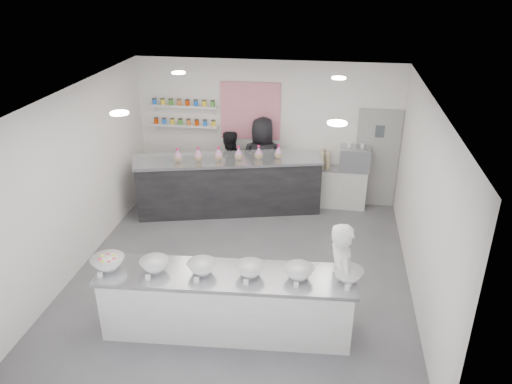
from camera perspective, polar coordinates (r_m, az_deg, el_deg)
floor at (r=8.53m, az=-1.60°, el=-9.12°), size 6.00×6.00×0.00m
ceiling at (r=7.29m, az=-1.89°, el=10.81°), size 6.00×6.00×0.00m
back_wall at (r=10.55m, az=1.28°, el=6.85°), size 5.50×0.00×5.50m
left_wall at (r=8.70m, az=-19.85°, el=1.25°), size 0.00×6.00×6.00m
right_wall at (r=7.80m, az=18.54°, el=-1.28°), size 0.00×6.00×6.00m
back_door at (r=10.63m, az=13.63°, el=3.70°), size 0.88×0.04×2.10m
pattern_panel at (r=10.45m, az=-0.64°, el=9.24°), size 1.25×0.03×1.20m
jar_shelf_lower at (r=10.79m, az=-8.12°, el=7.57°), size 1.45×0.22×0.04m
jar_shelf_upper at (r=10.68m, az=-8.25°, el=9.72°), size 1.45×0.22×0.04m
preserve_jars at (r=10.69m, az=-8.24°, el=8.97°), size 1.45×0.10×0.56m
downlight_0 at (r=6.78m, az=-15.35°, el=8.69°), size 0.24×0.24×0.02m
downlight_1 at (r=6.21m, az=9.27°, el=7.78°), size 0.24×0.24×0.02m
downlight_2 at (r=9.15m, az=-8.84°, el=13.33°), size 0.24×0.24×0.02m
downlight_3 at (r=8.73m, az=9.45°, el=12.73°), size 0.24×0.24×0.02m
prep_counter at (r=7.08m, az=-3.36°, el=-12.51°), size 3.53×1.04×0.95m
back_bar at (r=10.22m, az=-3.05°, el=0.65°), size 3.78×1.59×1.16m
sneeze_guard at (r=9.64m, az=-3.06°, el=3.84°), size 3.57×0.93×0.32m
espresso_ledge at (r=10.65m, az=9.35°, el=0.52°), size 1.17×0.37×0.87m
espresso_machine at (r=10.40m, az=11.23°, el=3.76°), size 0.61×0.42×0.47m
cup_stacks at (r=10.41m, az=7.90°, el=3.66°), size 0.25×0.24×0.34m
prep_bowls at (r=6.76m, az=-3.48°, el=-8.77°), size 3.68×0.76×0.16m
label_cards at (r=6.38m, az=-4.80°, el=-11.63°), size 3.31×0.04×0.07m
cookie_bags at (r=9.94m, az=-3.14°, el=4.44°), size 2.14×0.70×0.29m
woman_prep at (r=6.92m, az=9.69°, el=-9.94°), size 0.59×0.73×1.73m
staff_left at (r=10.54m, az=-3.13°, el=2.78°), size 0.95×0.85×1.61m
staff_right at (r=10.37m, az=0.75°, el=3.36°), size 1.00×0.71×1.93m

